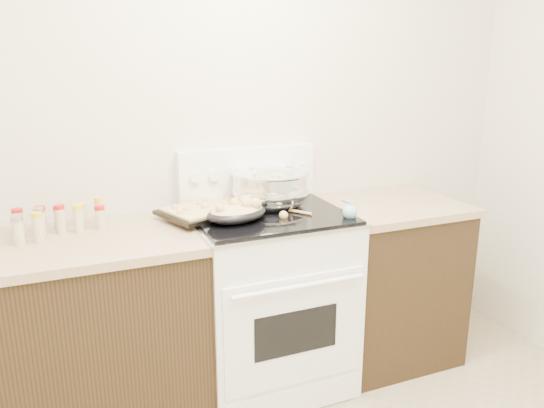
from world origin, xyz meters
name	(u,v)px	position (x,y,z in m)	size (l,w,h in m)	color
room_shell	(376,48)	(0.00, 0.00, 1.70)	(4.10, 3.60, 2.75)	beige
counter_left	(103,331)	(-0.48, 1.43, 0.46)	(0.93, 0.67, 0.92)	black
counter_right	(385,279)	(1.08, 1.43, 0.46)	(0.73, 0.67, 0.92)	black
kitchen_range	(268,296)	(0.35, 1.42, 0.49)	(0.78, 0.73, 1.22)	white
mixing_bowl	(270,188)	(0.41, 1.54, 1.04)	(0.47, 0.47, 0.24)	silver
roasting_pan	(237,212)	(0.16, 1.34, 0.99)	(0.35, 0.29, 0.11)	black
baking_sheet	(208,209)	(0.08, 1.54, 0.96)	(0.53, 0.45, 0.06)	black
wooden_spoon	(285,213)	(0.41, 1.34, 0.95)	(0.17, 0.23, 0.04)	tan
blue_ladle	(349,210)	(0.69, 1.20, 0.97)	(0.13, 0.25, 0.09)	#7DB3BA
spice_jars	(54,220)	(-0.64, 1.56, 0.98)	(0.40, 0.24, 0.13)	#BFB28C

